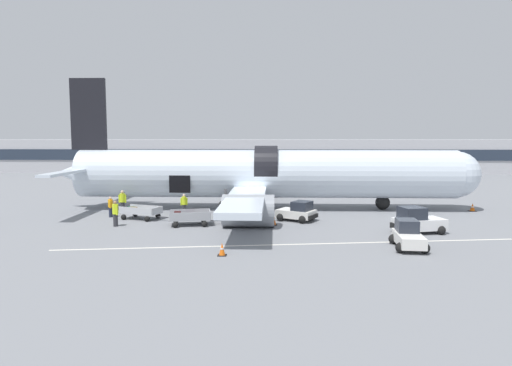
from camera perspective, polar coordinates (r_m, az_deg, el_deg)
name	(u,v)px	position (r m, az deg, el deg)	size (l,w,h in m)	color
ground_plane	(254,214)	(36.06, -0.25, -3.91)	(500.00, 500.00, 0.00)	slate
apron_marking_line	(293,244)	(26.11, 4.62, -7.65)	(26.29, 3.95, 0.01)	silver
terminal_strip	(265,155)	(81.36, 1.16, 3.47)	(107.89, 9.79, 5.64)	#B2B2B7
airplane	(261,175)	(38.30, 0.64, 1.02)	(35.66, 29.31, 10.96)	silver
baggage_tug_lead	(408,236)	(26.45, 18.47, -6.33)	(1.93, 3.22, 1.51)	silver
baggage_tug_mid	(298,212)	(33.27, 5.25, -3.65)	(3.15, 2.81, 1.45)	silver
baggage_tug_rear	(417,222)	(30.66, 19.49, -4.58)	(3.47, 2.61, 1.68)	white
baggage_cart_loading	(141,213)	(34.85, -14.20, -3.62)	(3.87, 2.39, 0.96)	#B7BABF
baggage_cart_queued	(191,218)	(31.85, -8.18, -4.37)	(3.79, 2.39, 1.01)	#999BA0
ground_crew_loader_a	(184,204)	(36.19, -8.98, -2.58)	(0.56, 0.46, 1.62)	#2D2D33
ground_crew_loader_b	(122,201)	(37.95, -16.35, -2.19)	(0.63, 0.42, 1.82)	#2D2D33
ground_crew_driver	(115,213)	(32.45, -17.17, -3.59)	(0.57, 0.57, 1.76)	#2D2D33
ground_crew_supervisor	(111,206)	(36.28, -17.72, -2.80)	(0.44, 0.55, 1.57)	#1E2338
safety_cone_nose	(473,207)	(41.45, 25.44, -2.78)	(0.56, 0.56, 0.66)	black
safety_cone_engine_left	(222,250)	(23.66, -4.27, -8.30)	(0.46, 0.46, 0.67)	black
safety_cone_wingtip	(274,220)	(31.60, 2.25, -4.67)	(0.44, 0.44, 0.72)	black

